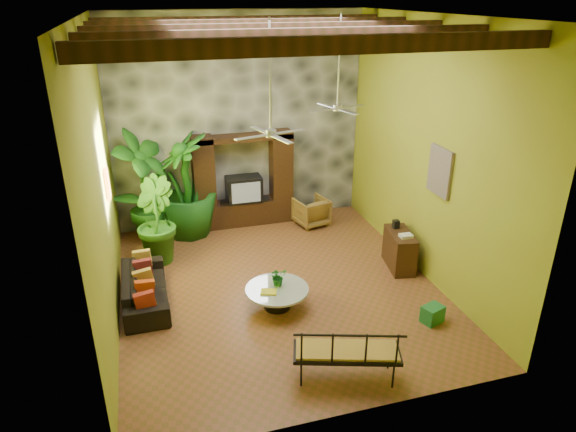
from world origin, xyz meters
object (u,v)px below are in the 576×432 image
object	(u,v)px
coffee_table	(277,295)
tall_plant_c	(186,185)
ceiling_fan_back	(338,97)
entertainment_center	(244,187)
green_bin	(432,314)
sofa	(145,288)
tall_plant_a	(144,187)
wicker_armchair	(311,212)
ceiling_fan_front	(271,121)
tall_plant_b	(155,221)
iron_bench	(349,351)
side_console	(399,250)

from	to	relation	value
coffee_table	tall_plant_c	bearing A→B (deg)	108.22
ceiling_fan_back	coffee_table	bearing A→B (deg)	-133.36
entertainment_center	green_bin	world-z (taller)	entertainment_center
sofa	tall_plant_a	size ratio (longest dim) A/B	0.77
entertainment_center	wicker_armchair	bearing A→B (deg)	-18.80
wicker_armchair	sofa	bearing A→B (deg)	17.33
ceiling_fan_front	coffee_table	xyz separation A→B (m)	(-0.00, -0.31, -3.15)
ceiling_fan_front	ceiling_fan_back	xyz separation A→B (m)	(1.80, 1.60, 0.00)
entertainment_center	tall_plant_a	xyz separation A→B (m)	(-2.33, -0.31, 0.35)
wicker_armchair	tall_plant_b	size ratio (longest dim) A/B	0.41
sofa	iron_bench	size ratio (longest dim) A/B	1.21
sofa	green_bin	distance (m)	5.24
entertainment_center	sofa	size ratio (longest dim) A/B	1.19
ceiling_fan_front	tall_plant_b	distance (m)	3.86
tall_plant_a	ceiling_fan_back	bearing A→B (deg)	-22.45
entertainment_center	tall_plant_c	distance (m)	1.44
ceiling_fan_back	tall_plant_a	world-z (taller)	ceiling_fan_back
sofa	wicker_armchair	world-z (taller)	wicker_armchair
ceiling_fan_front	ceiling_fan_back	world-z (taller)	same
sofa	tall_plant_b	world-z (taller)	tall_plant_b
coffee_table	iron_bench	distance (m)	2.24
ceiling_fan_back	tall_plant_c	size ratio (longest dim) A/B	0.76
tall_plant_c	coffee_table	distance (m)	3.94
sofa	green_bin	xyz separation A→B (m)	(4.81, -2.08, -0.14)
ceiling_fan_front	tall_plant_a	bearing A→B (deg)	123.46
tall_plant_a	tall_plant_c	world-z (taller)	tall_plant_a
tall_plant_a	side_console	distance (m)	5.78
ceiling_fan_back	sofa	size ratio (longest dim) A/B	0.92
tall_plant_c	side_console	world-z (taller)	tall_plant_c
iron_bench	green_bin	bearing A→B (deg)	43.46
tall_plant_c	coffee_table	size ratio (longest dim) A/B	2.12
ceiling_fan_back	tall_plant_c	bearing A→B (deg)	150.16
tall_plant_c	iron_bench	world-z (taller)	tall_plant_c
coffee_table	side_console	size ratio (longest dim) A/B	1.17
entertainment_center	tall_plant_a	distance (m)	2.38
ceiling_fan_front	tall_plant_b	size ratio (longest dim) A/B	1.01
tall_plant_a	tall_plant_c	distance (m)	0.94
tall_plant_c	green_bin	world-z (taller)	tall_plant_c
wicker_armchair	green_bin	size ratio (longest dim) A/B	2.09
ceiling_fan_front	sofa	world-z (taller)	ceiling_fan_front
wicker_armchair	green_bin	distance (m)	4.58
iron_bench	ceiling_fan_back	bearing A→B (deg)	90.04
ceiling_fan_front	tall_plant_b	world-z (taller)	ceiling_fan_front
sofa	iron_bench	bearing A→B (deg)	-137.34
ceiling_fan_front	tall_plant_c	xyz separation A→B (m)	(-1.20, 3.32, -2.17)
sofa	green_bin	world-z (taller)	sofa
tall_plant_c	green_bin	xyz separation A→B (m)	(3.69, -4.84, -1.07)
tall_plant_a	tall_plant_b	distance (m)	1.12
coffee_table	green_bin	world-z (taller)	coffee_table
entertainment_center	wicker_armchair	world-z (taller)	entertainment_center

